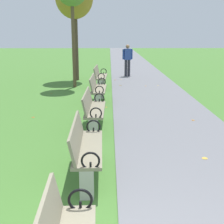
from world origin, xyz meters
TOP-DOWN VIEW (x-y plane):
  - paved_walkway at (1.44, 18.00)m, footprint 2.88×44.00m
  - park_bench_2 at (-0.50, 2.54)m, footprint 0.51×1.61m
  - park_bench_3 at (-0.50, 5.00)m, footprint 0.50×1.61m
  - park_bench_4 at (-0.50, 7.63)m, footprint 0.51×1.61m
  - park_bench_5 at (-0.50, 10.37)m, footprint 0.54×1.62m
  - pedestrian_walking at (0.83, 13.61)m, footprint 0.53×0.26m
  - scattered_leaves at (-0.06, 3.66)m, footprint 4.59×14.19m

SIDE VIEW (x-z plane):
  - paved_walkway at x=1.44m, z-range 0.00..0.02m
  - scattered_leaves at x=-0.06m, z-range 0.00..0.03m
  - park_bench_2 at x=-0.50m, z-range 0.04..0.93m
  - park_bench_3 at x=-0.50m, z-range 0.04..0.93m
  - park_bench_4 at x=-0.50m, z-range 0.04..0.93m
  - park_bench_5 at x=-0.50m, z-range 0.04..0.93m
  - pedestrian_walking at x=0.83m, z-range 0.12..1.74m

